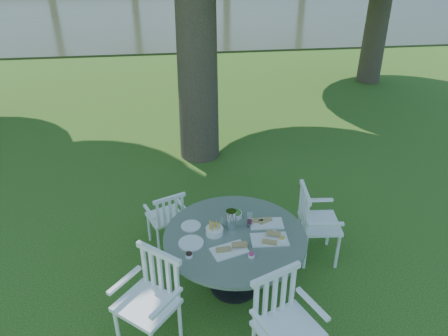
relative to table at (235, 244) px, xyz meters
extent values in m
plane|color=#1D420D|center=(0.03, 1.05, -0.61)|extent=(140.00, 140.00, 0.00)
cylinder|color=black|center=(0.00, 0.00, -0.59)|extent=(0.56, 0.56, 0.04)
cylinder|color=black|center=(0.00, 0.00, -0.24)|extent=(0.12, 0.12, 0.65)
cylinder|color=#606C5A|center=(0.00, 0.00, 0.10)|extent=(1.54, 1.54, 0.04)
cylinder|color=white|center=(1.25, 0.16, -0.37)|extent=(0.04, 0.04, 0.48)
cylinder|color=white|center=(1.29, 0.58, -0.37)|extent=(0.04, 0.04, 0.48)
cylinder|color=white|center=(0.87, 0.19, -0.37)|extent=(0.04, 0.04, 0.48)
cylinder|color=white|center=(0.91, 0.62, -0.37)|extent=(0.04, 0.04, 0.48)
cube|color=white|center=(1.08, 0.39, -0.11)|extent=(0.49, 0.53, 0.04)
cube|color=white|center=(0.87, 0.41, 0.12)|extent=(0.08, 0.49, 0.49)
cylinder|color=white|center=(-0.65, 1.08, -0.41)|extent=(0.03, 0.03, 0.40)
cylinder|color=white|center=(-0.98, 0.95, -0.41)|extent=(0.03, 0.03, 0.40)
cylinder|color=white|center=(-0.53, 0.79, -0.41)|extent=(0.03, 0.03, 0.40)
cylinder|color=white|center=(-0.86, 0.65, -0.41)|extent=(0.03, 0.03, 0.40)
cube|color=white|center=(-0.76, 0.87, -0.19)|extent=(0.52, 0.50, 0.04)
cube|color=white|center=(-0.69, 0.70, 0.00)|extent=(0.39, 0.19, 0.41)
cylinder|color=white|center=(-1.23, -0.68, -0.35)|extent=(0.04, 0.04, 0.50)
cylinder|color=white|center=(-0.97, -0.37, -0.35)|extent=(0.04, 0.04, 0.50)
cylinder|color=white|center=(-0.63, -0.66, -0.35)|extent=(0.04, 0.04, 0.50)
cube|color=white|center=(-0.93, -0.67, -0.08)|extent=(0.69, 0.69, 0.04)
cube|color=white|center=(-0.79, -0.50, 0.15)|extent=(0.42, 0.36, 0.51)
cylinder|color=white|center=(0.44, -0.83, -0.36)|extent=(0.04, 0.04, 0.50)
cube|color=white|center=(0.31, -1.11, -0.08)|extent=(0.66, 0.63, 0.04)
cube|color=white|center=(0.23, -0.90, 0.15)|extent=(0.49, 0.24, 0.51)
cube|color=white|center=(-0.10, -0.24, 0.13)|extent=(0.41, 0.31, 0.01)
cube|color=white|center=(0.35, -0.12, 0.13)|extent=(0.40, 0.24, 0.02)
cube|color=white|center=(0.37, 0.15, 0.13)|extent=(0.38, 0.23, 0.02)
cylinder|color=white|center=(-0.48, -0.08, 0.13)|extent=(0.27, 0.27, 0.01)
cylinder|color=white|center=(-0.46, 0.22, 0.13)|extent=(0.22, 0.22, 0.01)
cylinder|color=white|center=(-0.22, 0.05, 0.16)|extent=(0.19, 0.19, 0.07)
cylinder|color=white|center=(0.05, 0.33, 0.15)|extent=(0.16, 0.16, 0.05)
cylinder|color=silver|center=(-0.03, 0.13, 0.23)|extent=(0.11, 0.11, 0.23)
cylinder|color=white|center=(0.18, 0.14, 0.21)|extent=(0.06, 0.06, 0.17)
cylinder|color=white|center=(-0.12, 0.18, 0.17)|extent=(0.06, 0.06, 0.10)
cylinder|color=white|center=(-0.22, 0.05, 0.18)|extent=(0.06, 0.06, 0.11)
cylinder|color=white|center=(0.11, -0.36, 0.14)|extent=(0.07, 0.07, 0.03)
cylinder|color=white|center=(0.48, -0.14, 0.14)|extent=(0.06, 0.06, 0.03)
cylinder|color=white|center=(0.41, -0.04, 0.14)|extent=(0.08, 0.08, 0.03)
cylinder|color=white|center=(-0.51, -0.28, 0.14)|extent=(0.08, 0.08, 0.03)
camera|label=1|loc=(-0.56, -3.65, 3.05)|focal=35.00mm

